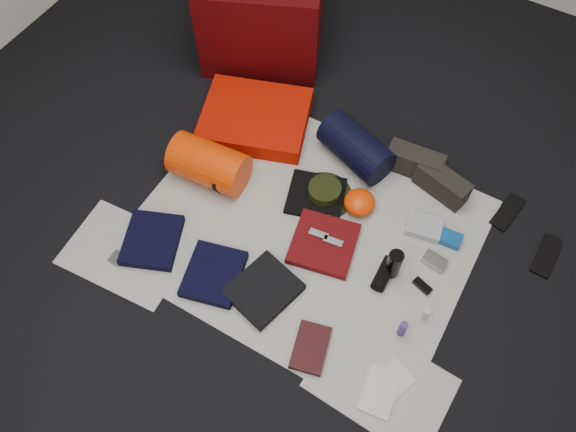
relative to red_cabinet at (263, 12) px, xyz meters
The scene contains 37 objects.
floor 1.33m from the red_cabinet, 49.78° to the right, with size 4.50×4.50×0.02m, color black.
newspaper_mat 1.33m from the red_cabinet, 49.78° to the right, with size 1.60×1.30×0.01m, color silver.
newspaper_sheet_front_left 1.57m from the red_cabinet, 84.89° to the right, with size 0.58×0.40×0.00m, color silver.
newspaper_sheet_front_right 2.12m from the red_cabinet, 45.06° to the right, with size 0.58×0.40×0.00m, color silver.
red_cabinet is the anchor object (origin of this frame).
sleeping_pad 0.64m from the red_cabinet, 63.54° to the right, with size 0.57×0.47×0.10m, color red.
stuff_sack 1.00m from the red_cabinet, 75.27° to the right, with size 0.23×0.23×0.39m, color #EF3603.
sack_strap_left 0.98m from the red_cabinet, 80.99° to the right, with size 0.22×0.22×0.03m, color black.
sack_strap_right 1.03m from the red_cabinet, 69.83° to the right, with size 0.22×0.22×0.03m, color black.
navy_duffel 0.99m from the red_cabinet, 29.30° to the right, with size 0.21×0.21×0.39m, color black.
boonie_brim 1.16m from the red_cabinet, 42.99° to the right, with size 0.30×0.30×0.01m, color black.
boonie_crown 1.15m from the red_cabinet, 42.99° to the right, with size 0.17×0.17×0.07m, color black.
hiking_boot_left 1.24m from the red_cabinet, 18.70° to the right, with size 0.29×0.11×0.15m, color black.
hiking_boot_right 1.42m from the red_cabinet, 18.46° to the right, with size 0.28×0.11×0.14m, color black.
flip_flop_left 1.75m from the red_cabinet, 13.07° to the right, with size 0.09×0.23×0.01m, color black.
flip_flop_right 2.02m from the red_cabinet, 15.49° to the right, with size 0.09×0.24×0.01m, color black.
trousers_navy_a 1.47m from the red_cabinet, 81.22° to the right, with size 0.26×0.30×0.05m, color black.
trousers_navy_b 1.56m from the red_cabinet, 67.78° to the right, with size 0.26×0.29×0.05m, color black.
trousers_charcoal 1.63m from the red_cabinet, 58.98° to the right, with size 0.26×0.30×0.05m, color black.
black_tshirt 1.15m from the red_cabinet, 45.18° to the right, with size 0.28×0.27×0.03m, color black.
red_shirt 1.43m from the red_cabinet, 46.94° to the right, with size 0.30×0.30×0.04m, color #5B090C.
orange_stuff_sack 1.27m from the red_cabinet, 36.33° to the right, with size 0.16×0.16×0.10m, color #EF3603.
first_aid_pouch 1.54m from the red_cabinet, 27.29° to the right, with size 0.17×0.13×0.04m, color #9AA39C.
water_bottle 1.65m from the red_cabinet, 37.22° to the right, with size 0.07×0.07×0.18m, color black.
speaker 1.66m from the red_cabinet, 38.83° to the right, with size 0.07×0.07×0.17m, color black.
compact_camera 1.71m from the red_cabinet, 30.04° to the right, with size 0.11×0.07×0.04m, color #A2A2A6.
cyan_case 1.65m from the red_cabinet, 25.16° to the right, with size 0.13×0.08×0.04m, color #0E4A8D.
toiletry_purple 1.94m from the red_cabinet, 40.28° to the right, with size 0.04×0.04×0.11m, color navy.
toiletry_clear 1.91m from the red_cabinet, 36.39° to the right, with size 0.03×0.03×0.09m, color #AFB4AF.
paperback_book 1.92m from the red_cabinet, 52.70° to the right, with size 0.14×0.22×0.03m, color black.
map_booklet 2.16m from the red_cabinet, 45.65° to the right, with size 0.14×0.20×0.01m, color beige.
map_printout 2.13m from the red_cabinet, 43.78° to the right, with size 0.13×0.17×0.01m, color beige.
sunglasses 1.79m from the red_cabinet, 34.02° to the right, with size 0.09×0.04×0.02m, color black.
key_cluster 1.62m from the red_cabinet, 85.45° to the right, with size 0.07×0.07×0.01m, color #A2A2A6.
tape_roll 1.14m from the red_cabinet, 43.37° to the right, with size 0.05×0.05×0.04m, color silver.
energy_bar_a 1.38m from the red_cabinet, 47.60° to the right, with size 0.10×0.04×0.01m, color #A2A2A6.
energy_bar_b 1.43m from the red_cabinet, 45.21° to the right, with size 0.10×0.04×0.01m, color #A2A2A6.
Camera 1 is at (0.61, -1.23, 2.45)m, focal length 35.00 mm.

